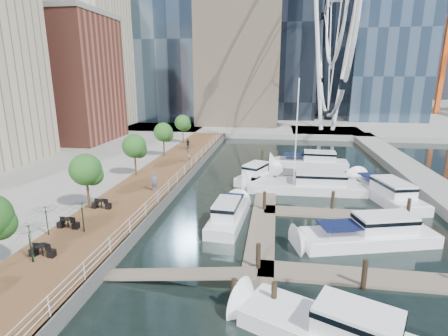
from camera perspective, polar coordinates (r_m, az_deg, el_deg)
ground at (r=24.62m, az=-1.37°, el=-13.45°), size 520.00×520.00×0.00m
boardwalk at (r=40.13m, az=-10.39°, el=-1.62°), size 6.00×60.00×1.00m
seawall at (r=39.28m, az=-6.24°, el=-1.82°), size 0.25×60.00×1.00m
land_far at (r=123.93m, az=6.88°, el=9.47°), size 200.00×114.00×1.00m
breakwater at (r=45.80m, az=28.98°, el=-1.22°), size 4.00×60.00×1.00m
pier at (r=74.91m, az=16.38°, el=5.59°), size 14.00×12.00×1.00m
railing at (r=39.02m, az=-6.43°, el=-0.37°), size 0.10×60.00×1.05m
floating_docks at (r=33.53m, az=15.27°, el=-5.21°), size 16.00×34.00×2.60m
midrise_condos at (r=61.01m, az=-30.26°, el=14.48°), size 19.00×67.00×28.00m
street_trees at (r=39.19m, az=-14.44°, el=3.47°), size 2.60×42.60×4.60m
cafe_tables at (r=26.12m, az=-25.70°, el=-9.94°), size 2.50×13.70×0.74m
yacht_foreground at (r=27.64m, az=22.31°, el=-11.33°), size 10.98×5.60×2.15m
pedestrian_near at (r=33.91m, az=-11.30°, el=-2.20°), size 0.72×0.52×1.84m
pedestrian_mid at (r=44.61m, az=-5.92°, el=2.01°), size 0.83×0.97×1.73m
pedestrian_far at (r=52.87m, az=-5.91°, el=3.97°), size 1.04×0.62×1.67m
moored_yachts at (r=36.66m, az=13.39°, el=-4.18°), size 18.70×37.18×11.50m
cafe_seating at (r=25.43m, az=-26.17°, el=-8.74°), size 4.89×7.50×2.45m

